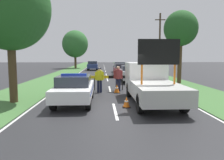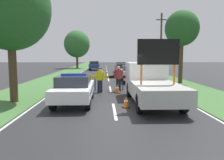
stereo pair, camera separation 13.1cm
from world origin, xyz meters
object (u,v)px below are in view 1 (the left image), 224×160
at_px(pedestrian_civilian, 118,77).
at_px(roadside_tree_mid_left, 9,8).
at_px(police_car, 75,88).
at_px(traffic_cone_near_police, 153,87).
at_px(police_officer, 99,78).
at_px(traffic_cone_behind_barrier, 117,89).
at_px(traffic_cone_lane_edge, 80,84).
at_px(utility_pole, 160,45).
at_px(queued_car_hatch_blue, 93,65).
at_px(traffic_cone_near_truck, 126,102).
at_px(traffic_cone_centre_front, 143,84).
at_px(queued_car_wagon_maroon, 122,69).
at_px(queued_car_sedan_silver, 130,73).
at_px(roadside_tree_near_right, 75,44).
at_px(work_truck, 150,82).
at_px(roadside_tree_near_left, 181,29).
at_px(queued_car_suv_grey, 119,67).
at_px(road_barrier, 109,78).

bearing_deg(pedestrian_civilian, roadside_tree_mid_left, -144.03).
xyz_separation_m(police_car, traffic_cone_near_police, (4.87, 3.51, -0.44)).
height_order(police_officer, traffic_cone_behind_barrier, police_officer).
bearing_deg(roadside_tree_mid_left, police_officer, 33.63).
height_order(traffic_cone_lane_edge, utility_pole, utility_pole).
height_order(traffic_cone_behind_barrier, queued_car_hatch_blue, queued_car_hatch_blue).
relative_size(traffic_cone_near_truck, utility_pole, 0.07).
distance_m(police_car, queued_car_hatch_blue, 27.38).
xyz_separation_m(queued_car_hatch_blue, utility_pole, (8.29, -13.31, 2.95)).
relative_size(traffic_cone_centre_front, queued_car_hatch_blue, 0.12).
bearing_deg(queued_car_hatch_blue, police_officer, 93.41).
relative_size(police_car, queued_car_wagon_maroon, 1.17).
bearing_deg(traffic_cone_lane_edge, traffic_cone_near_police, -21.86).
xyz_separation_m(traffic_cone_lane_edge, utility_pole, (8.41, 8.48, 3.46)).
xyz_separation_m(queued_car_sedan_silver, queued_car_hatch_blue, (-4.29, 17.81, 0.02)).
height_order(traffic_cone_near_police, traffic_cone_centre_front, traffic_cone_near_police).
distance_m(pedestrian_civilian, traffic_cone_centre_front, 2.69).
relative_size(police_officer, traffic_cone_lane_edge, 2.73).
bearing_deg(police_officer, traffic_cone_near_police, 167.78).
xyz_separation_m(traffic_cone_near_truck, roadside_tree_near_right, (-6.48, 34.52, 4.62)).
height_order(work_truck, roadside_tree_mid_left, roadside_tree_mid_left).
bearing_deg(traffic_cone_behind_barrier, police_officer, 171.31).
height_order(traffic_cone_behind_barrier, queued_car_sedan_silver, queued_car_sedan_silver).
relative_size(traffic_cone_behind_barrier, queued_car_wagon_maroon, 0.15).
bearing_deg(queued_car_hatch_blue, traffic_cone_near_truck, 95.53).
xyz_separation_m(traffic_cone_centre_front, roadside_tree_mid_left, (-7.77, -5.08, 4.57)).
relative_size(traffic_cone_near_police, roadside_tree_near_left, 0.11).
relative_size(traffic_cone_centre_front, traffic_cone_behind_barrier, 0.87).
relative_size(queued_car_sedan_silver, queued_car_suv_grey, 1.09).
xyz_separation_m(road_barrier, queued_car_hatch_blue, (-2.07, 23.04, -0.04)).
bearing_deg(roadside_tree_near_right, traffic_cone_behind_barrier, -78.27).
distance_m(road_barrier, traffic_cone_behind_barrier, 1.45).
relative_size(traffic_cone_near_police, roadside_tree_mid_left, 0.10).
relative_size(pedestrian_civilian, traffic_cone_centre_front, 3.38).
distance_m(traffic_cone_near_police, queued_car_sedan_silver, 6.13).
bearing_deg(queued_car_sedan_silver, work_truck, 89.20).
xyz_separation_m(work_truck, queued_car_sedan_silver, (0.13, 9.25, -0.25)).
bearing_deg(utility_pole, road_barrier, -122.59).
xyz_separation_m(traffic_cone_near_police, queued_car_hatch_blue, (-5.06, 23.87, 0.48)).
relative_size(work_truck, roadside_tree_near_right, 0.79).
bearing_deg(police_officer, utility_pole, -138.30).
height_order(traffic_cone_lane_edge, queued_car_sedan_silver, queued_car_sedan_silver).
distance_m(road_barrier, roadside_tree_near_right, 29.98).
bearing_deg(road_barrier, traffic_cone_centre_front, 17.40).
height_order(traffic_cone_near_truck, queued_car_hatch_blue, queued_car_hatch_blue).
height_order(queued_car_suv_grey, roadside_tree_near_left, roadside_tree_near_left).
relative_size(police_car, road_barrier, 1.85).
relative_size(work_truck, pedestrian_civilian, 3.46).
distance_m(road_barrier, traffic_cone_centre_front, 2.95).
bearing_deg(work_truck, traffic_cone_lane_edge, -49.15).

